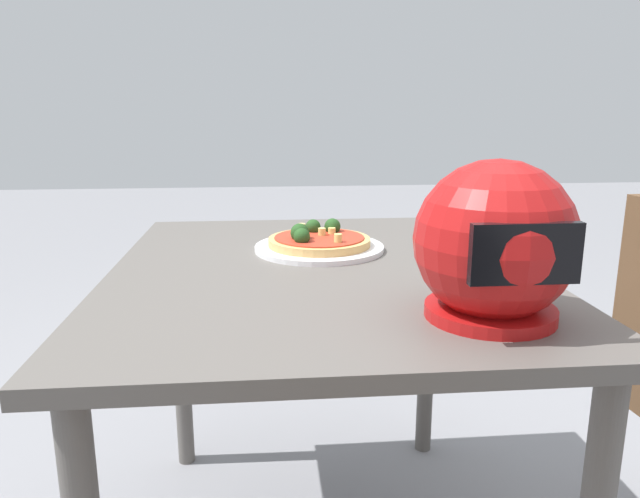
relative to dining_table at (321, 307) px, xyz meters
name	(u,v)px	position (x,y,z in m)	size (l,w,h in m)	color
dining_table	(321,307)	(0.00, 0.00, 0.00)	(0.88, 1.07, 0.76)	#5B5651
pizza_plate	(319,248)	(-0.01, -0.14, 0.10)	(0.30, 0.30, 0.01)	white
pizza	(318,239)	(-0.01, -0.14, 0.12)	(0.24, 0.24, 0.06)	tan
motorcycle_helmet	(495,244)	(-0.24, 0.34, 0.21)	(0.26, 0.26, 0.26)	#B21414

